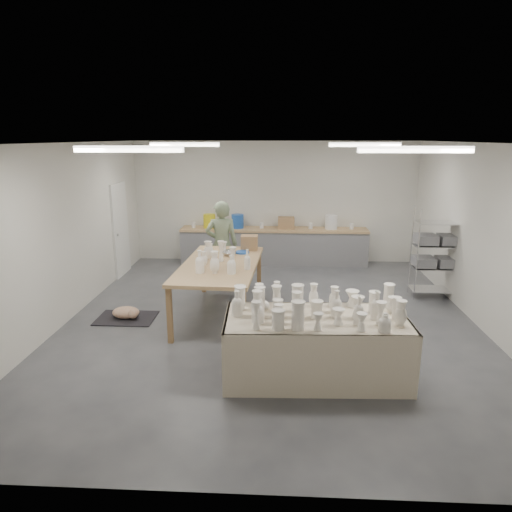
# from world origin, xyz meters

# --- Properties ---
(room) EXTENTS (8.00, 8.02, 3.00)m
(room) POSITION_xyz_m (-0.11, 0.08, 2.06)
(room) COLOR #424449
(room) RESTS_ON ground
(back_counter) EXTENTS (4.60, 0.60, 1.24)m
(back_counter) POSITION_xyz_m (-0.01, 3.68, 0.49)
(back_counter) COLOR tan
(back_counter) RESTS_ON ground
(wire_shelf) EXTENTS (0.88, 0.48, 1.80)m
(wire_shelf) POSITION_xyz_m (3.20, 1.40, 0.92)
(wire_shelf) COLOR silver
(wire_shelf) RESTS_ON ground
(drying_table) EXTENTS (2.41, 1.20, 1.21)m
(drying_table) POSITION_xyz_m (0.63, -1.86, 0.47)
(drying_table) COLOR olive
(drying_table) RESTS_ON ground
(work_table) EXTENTS (1.41, 2.62, 1.33)m
(work_table) POSITION_xyz_m (-0.86, 0.27, 0.95)
(work_table) COLOR tan
(work_table) RESTS_ON ground
(rug) EXTENTS (1.00, 0.70, 0.02)m
(rug) POSITION_xyz_m (-2.53, -0.06, 0.01)
(rug) COLOR black
(rug) RESTS_ON ground
(cat) EXTENTS (0.55, 0.45, 0.20)m
(cat) POSITION_xyz_m (-2.51, -0.07, 0.12)
(cat) COLOR white
(cat) RESTS_ON rug
(potter) EXTENTS (0.72, 0.51, 1.84)m
(potter) POSITION_xyz_m (-1.05, 1.78, 0.92)
(potter) COLOR gray
(potter) RESTS_ON ground
(red_stool) EXTENTS (0.44, 0.44, 0.34)m
(red_stool) POSITION_xyz_m (-1.05, 2.05, 0.30)
(red_stool) COLOR #AF2419
(red_stool) RESTS_ON ground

